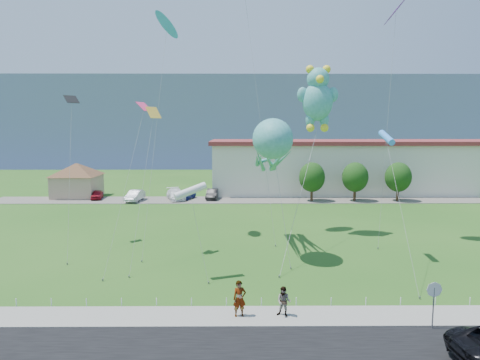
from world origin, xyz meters
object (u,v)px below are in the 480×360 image
(pedestrian_left, at_px, (240,299))
(parked_car_black, at_px, (212,194))
(stop_sign, at_px, (434,294))
(octopus_kite, at_px, (271,148))
(parked_car_silver, at_px, (135,196))
(parked_car_blue, at_px, (187,194))
(parked_car_red, at_px, (97,195))
(pavilion, at_px, (77,177))
(teddy_bear_kite, at_px, (318,97))
(parked_car_white, at_px, (176,194))
(warehouse, at_px, (400,166))
(pedestrian_right, at_px, (284,302))

(pedestrian_left, height_order, parked_car_black, pedestrian_left)
(stop_sign, xyz_separation_m, octopus_kite, (-7.19, 13.08, 6.72))
(parked_car_silver, relative_size, parked_car_blue, 1.19)
(octopus_kite, bearing_deg, parked_car_red, 130.15)
(stop_sign, distance_m, parked_car_red, 50.04)
(pavilion, height_order, parked_car_blue, pavilion)
(pavilion, height_order, stop_sign, pavilion)
(octopus_kite, height_order, teddy_bear_kite, teddy_bear_kite)
(parked_car_red, relative_size, parked_car_white, 0.71)
(stop_sign, xyz_separation_m, teddy_bear_kite, (-2.34, 19.99, 11.18))
(pavilion, height_order, parked_car_black, pavilion)
(warehouse, bearing_deg, parked_car_silver, -166.31)
(pedestrian_left, relative_size, octopus_kite, 0.18)
(parked_car_silver, height_order, parked_car_blue, parked_car_silver)
(pavilion, relative_size, pedestrian_left, 4.73)
(parked_car_white, bearing_deg, teddy_bear_kite, -68.51)
(parked_car_silver, bearing_deg, warehouse, 19.89)
(pedestrian_left, relative_size, parked_car_black, 0.45)
(pavilion, relative_size, parked_car_red, 2.51)
(pedestrian_right, xyz_separation_m, parked_car_blue, (-9.70, 38.67, -0.19))
(pedestrian_left, distance_m, parked_car_white, 39.08)
(pedestrian_right, distance_m, parked_car_red, 44.78)
(pedestrian_right, height_order, octopus_kite, octopus_kite)
(stop_sign, relative_size, teddy_bear_kite, 0.16)
(warehouse, distance_m, parked_car_white, 36.31)
(pedestrian_right, height_order, parked_car_white, pedestrian_right)
(octopus_kite, bearing_deg, pedestrian_left, -102.44)
(pedestrian_left, bearing_deg, parked_car_black, 83.09)
(pavilion, relative_size, stop_sign, 3.68)
(parked_car_red, height_order, teddy_bear_kite, teddy_bear_kite)
(parked_car_silver, relative_size, parked_car_black, 1.06)
(pedestrian_left, relative_size, parked_car_red, 0.53)
(warehouse, height_order, parked_car_red, warehouse)
(warehouse, relative_size, parked_car_silver, 13.36)
(stop_sign, bearing_deg, parked_car_silver, 122.19)
(warehouse, bearing_deg, parked_car_blue, -166.36)
(pavilion, height_order, parked_car_silver, pavilion)
(parked_car_red, xyz_separation_m, parked_car_white, (11.36, -0.58, 0.13))
(parked_car_white, xyz_separation_m, octopus_kite, (11.40, -26.40, 7.77))
(pedestrian_left, relative_size, parked_car_blue, 0.51)
(parked_car_silver, height_order, octopus_kite, octopus_kite)
(teddy_bear_kite, bearing_deg, stop_sign, -83.33)
(stop_sign, relative_size, pedestrian_left, 1.28)
(parked_car_white, height_order, teddy_bear_kite, teddy_bear_kite)
(pavilion, distance_m, pedestrian_left, 47.23)
(pavilion, height_order, parked_car_red, pavilion)
(pavilion, bearing_deg, warehouse, 6.84)
(pedestrian_left, xyz_separation_m, teddy_bear_kite, (7.43, 18.58, 11.98))
(pedestrian_left, height_order, octopus_kite, octopus_kite)
(parked_car_red, distance_m, parked_car_blue, 12.86)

